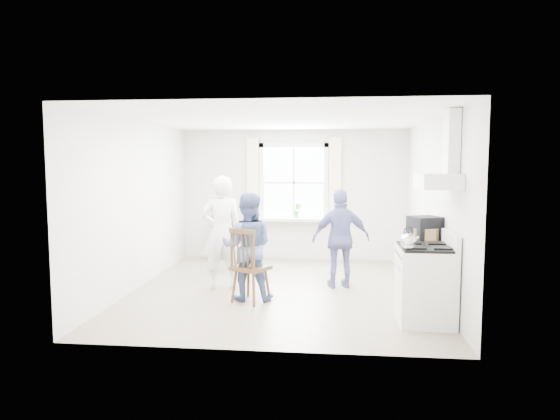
{
  "coord_description": "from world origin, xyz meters",
  "views": [
    {
      "loc": [
        0.76,
        -7.49,
        1.98
      ],
      "look_at": [
        -0.04,
        0.2,
        1.22
      ],
      "focal_mm": 32.0,
      "sensor_mm": 36.0,
      "label": 1
    }
  ],
  "objects_px": {
    "windsor_chair_b": "(246,258)",
    "person_right": "(341,239)",
    "person_left": "(222,233)",
    "windsor_chair_a": "(224,237)",
    "gas_stove": "(425,283)",
    "person_mid": "(247,247)",
    "low_cabinet": "(421,274)",
    "stereo_stack": "(425,229)"
  },
  "relations": [
    {
      "from": "person_mid",
      "to": "person_right",
      "type": "relative_size",
      "value": 0.99
    },
    {
      "from": "stereo_stack",
      "to": "person_mid",
      "type": "relative_size",
      "value": 0.32
    },
    {
      "from": "windsor_chair_a",
      "to": "person_mid",
      "type": "height_order",
      "value": "person_mid"
    },
    {
      "from": "gas_stove",
      "to": "person_mid",
      "type": "bearing_deg",
      "value": 161.7
    },
    {
      "from": "gas_stove",
      "to": "windsor_chair_b",
      "type": "height_order",
      "value": "gas_stove"
    },
    {
      "from": "gas_stove",
      "to": "windsor_chair_b",
      "type": "relative_size",
      "value": 1.05
    },
    {
      "from": "low_cabinet",
      "to": "person_mid",
      "type": "height_order",
      "value": "person_mid"
    },
    {
      "from": "windsor_chair_a",
      "to": "person_mid",
      "type": "relative_size",
      "value": 0.69
    },
    {
      "from": "windsor_chair_a",
      "to": "person_mid",
      "type": "distance_m",
      "value": 1.75
    },
    {
      "from": "person_left",
      "to": "windsor_chair_a",
      "type": "bearing_deg",
      "value": -95.0
    },
    {
      "from": "stereo_stack",
      "to": "person_left",
      "type": "xyz_separation_m",
      "value": [
        -2.93,
        0.67,
        -0.19
      ]
    },
    {
      "from": "windsor_chair_a",
      "to": "person_right",
      "type": "height_order",
      "value": "person_right"
    },
    {
      "from": "windsor_chair_b",
      "to": "person_mid",
      "type": "relative_size",
      "value": 0.7
    },
    {
      "from": "windsor_chair_b",
      "to": "person_mid",
      "type": "bearing_deg",
      "value": 92.42
    },
    {
      "from": "low_cabinet",
      "to": "person_left",
      "type": "height_order",
      "value": "person_left"
    },
    {
      "from": "stereo_stack",
      "to": "windsor_chair_a",
      "type": "distance_m",
      "value": 3.59
    },
    {
      "from": "gas_stove",
      "to": "windsor_chair_b",
      "type": "xyz_separation_m",
      "value": [
        -2.33,
        0.57,
        0.17
      ]
    },
    {
      "from": "gas_stove",
      "to": "person_mid",
      "type": "distance_m",
      "value": 2.48
    },
    {
      "from": "windsor_chair_a",
      "to": "person_left",
      "type": "xyz_separation_m",
      "value": [
        0.2,
        -1.03,
        0.23
      ]
    },
    {
      "from": "windsor_chair_b",
      "to": "person_mid",
      "type": "height_order",
      "value": "person_mid"
    },
    {
      "from": "gas_stove",
      "to": "person_left",
      "type": "relative_size",
      "value": 0.64
    },
    {
      "from": "low_cabinet",
      "to": "stereo_stack",
      "type": "xyz_separation_m",
      "value": [
        0.03,
        -0.03,
        0.62
      ]
    },
    {
      "from": "windsor_chair_b",
      "to": "person_right",
      "type": "bearing_deg",
      "value": 38.25
    },
    {
      "from": "low_cabinet",
      "to": "stereo_stack",
      "type": "relative_size",
      "value": 1.86
    },
    {
      "from": "windsor_chair_b",
      "to": "person_right",
      "type": "distance_m",
      "value": 1.69
    },
    {
      "from": "person_left",
      "to": "person_right",
      "type": "distance_m",
      "value": 1.86
    },
    {
      "from": "gas_stove",
      "to": "windsor_chair_b",
      "type": "distance_m",
      "value": 2.4
    },
    {
      "from": "stereo_stack",
      "to": "person_right",
      "type": "relative_size",
      "value": 0.31
    },
    {
      "from": "windsor_chair_a",
      "to": "windsor_chair_b",
      "type": "height_order",
      "value": "windsor_chair_b"
    },
    {
      "from": "windsor_chair_b",
      "to": "gas_stove",
      "type": "bearing_deg",
      "value": -13.66
    },
    {
      "from": "stereo_stack",
      "to": "windsor_chair_b",
      "type": "xyz_separation_m",
      "value": [
        -2.43,
        -0.1,
        -0.42
      ]
    },
    {
      "from": "gas_stove",
      "to": "person_mid",
      "type": "xyz_separation_m",
      "value": [
        -2.34,
        0.77,
        0.28
      ]
    },
    {
      "from": "person_mid",
      "to": "windsor_chair_b",
      "type": "bearing_deg",
      "value": 88.91
    },
    {
      "from": "windsor_chair_b",
      "to": "person_left",
      "type": "distance_m",
      "value": 0.95
    },
    {
      "from": "windsor_chair_b",
      "to": "person_left",
      "type": "relative_size",
      "value": 0.61
    },
    {
      "from": "windsor_chair_a",
      "to": "person_right",
      "type": "distance_m",
      "value": 2.17
    },
    {
      "from": "gas_stove",
      "to": "person_left",
      "type": "xyz_separation_m",
      "value": [
        -2.83,
        1.34,
        0.39
      ]
    },
    {
      "from": "stereo_stack",
      "to": "windsor_chair_a",
      "type": "bearing_deg",
      "value": 151.42
    },
    {
      "from": "windsor_chair_b",
      "to": "person_left",
      "type": "xyz_separation_m",
      "value": [
        -0.51,
        0.77,
        0.23
      ]
    },
    {
      "from": "windsor_chair_a",
      "to": "low_cabinet",
      "type": "bearing_deg",
      "value": -28.33
    },
    {
      "from": "person_mid",
      "to": "person_right",
      "type": "bearing_deg",
      "value": -151.38
    },
    {
      "from": "stereo_stack",
      "to": "windsor_chair_a",
      "type": "xyz_separation_m",
      "value": [
        -3.13,
        1.71,
        -0.42
      ]
    }
  ]
}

